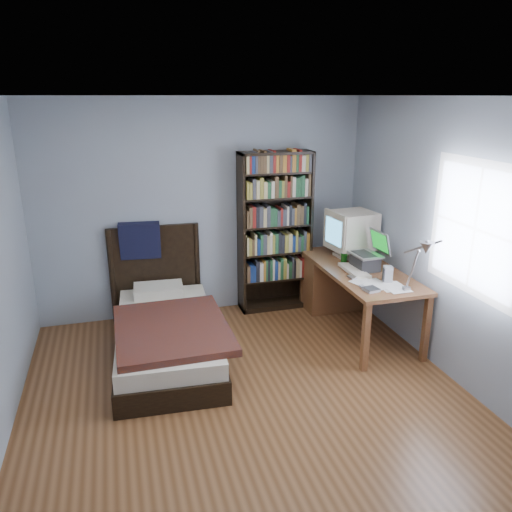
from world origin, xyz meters
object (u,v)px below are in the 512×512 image
at_px(desk_lamp, 424,253).
at_px(bookshelf, 275,232).
at_px(crt_monitor, 351,231).
at_px(bed, 166,329).
at_px(keyboard, 354,270).
at_px(desk, 339,280).
at_px(speaker, 388,274).
at_px(laptop, 367,259).
at_px(soda_can, 344,258).

height_order(desk_lamp, bookshelf, bookshelf).
height_order(crt_monitor, bed, crt_monitor).
bearing_deg(crt_monitor, keyboard, -111.24).
xyz_separation_m(desk, bed, (-2.09, -0.41, -0.16)).
bearing_deg(keyboard, bed, 176.58).
bearing_deg(desk, keyboard, -100.90).
bearing_deg(speaker, laptop, 109.15).
bearing_deg(speaker, keyboard, 132.82).
relative_size(laptop, desk_lamp, 0.66).
bearing_deg(soda_can, desk_lamp, -85.69).
height_order(speaker, bed, bed).
bearing_deg(desk_lamp, soda_can, 94.31).
bearing_deg(desk_lamp, bed, 150.94).
relative_size(keyboard, soda_can, 3.78).
xyz_separation_m(crt_monitor, bookshelf, (-0.76, 0.47, -0.08)).
height_order(speaker, soda_can, speaker).
xyz_separation_m(crt_monitor, soda_can, (-0.18, -0.21, -0.24)).
distance_m(crt_monitor, speaker, 0.89).
xyz_separation_m(crt_monitor, speaker, (-0.02, -0.86, -0.22)).
bearing_deg(keyboard, desk, 80.39).
bearing_deg(laptop, desk_lamp, -92.84).
distance_m(desk_lamp, bed, 2.58).
bearing_deg(laptop, bed, 176.83).
relative_size(keyboard, bed, 0.22).
bearing_deg(laptop, crt_monitor, 86.05).
relative_size(keyboard, speaker, 2.72).
bearing_deg(crt_monitor, bookshelf, 148.34).
bearing_deg(desk_lamp, keyboard, 96.27).
xyz_separation_m(desk, laptop, (0.05, -0.53, 0.43)).
relative_size(desk_lamp, soda_can, 5.26).
bearing_deg(keyboard, soda_can, 88.64).
bearing_deg(keyboard, speaker, -63.05).
bearing_deg(soda_can, laptop, -58.14).
bearing_deg(speaker, bed, -176.63).
relative_size(desk, speaker, 10.28).
relative_size(laptop, bed, 0.20).
xyz_separation_m(desk, keyboard, (-0.11, -0.57, 0.33)).
bearing_deg(soda_can, keyboard, -92.65).
height_order(desk, keyboard, keyboard).
height_order(crt_monitor, soda_can, crt_monitor).
distance_m(laptop, speaker, 0.41).
bearing_deg(keyboard, desk_lamp, -82.44).
bearing_deg(desk, bed, -168.86).
distance_m(crt_monitor, bed, 2.33).
height_order(desk, bookshelf, bookshelf).
bearing_deg(laptop, soda_can, 121.86).
bearing_deg(keyboard, crt_monitor, 70.04).
xyz_separation_m(desk, bookshelf, (-0.68, 0.39, 0.53)).
distance_m(soda_can, bookshelf, 0.91).
bearing_deg(bed, speaker, -13.78).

